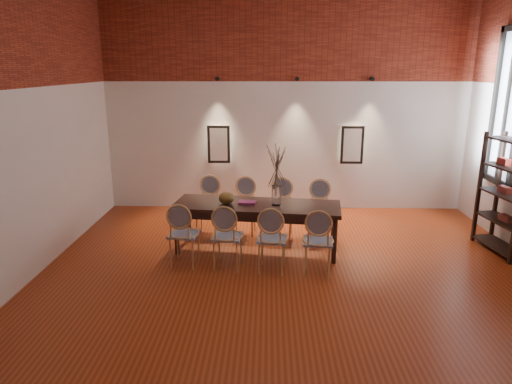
{
  "coord_description": "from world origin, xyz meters",
  "views": [
    {
      "loc": [
        -0.33,
        -5.4,
        2.76
      ],
      "look_at": [
        -0.5,
        0.84,
        1.05
      ],
      "focal_mm": 32.0,
      "sensor_mm": 36.0,
      "label": 1
    }
  ],
  "objects_px": {
    "chair_near_d": "(318,241)",
    "chair_far_a": "(208,206)",
    "chair_near_a": "(184,234)",
    "dining_table": "(257,227)",
    "chair_far_d": "(319,211)",
    "chair_far_c": "(281,209)",
    "shelving_rack": "(508,195)",
    "book": "(247,202)",
    "bowl": "(226,198)",
    "chair_near_c": "(272,239)",
    "vase": "(276,195)",
    "chair_near_b": "(228,236)",
    "chair_far_b": "(244,207)"
  },
  "relations": [
    {
      "from": "chair_near_d",
      "to": "chair_far_a",
      "type": "distance_m",
      "value": 2.34
    },
    {
      "from": "chair_near_a",
      "to": "dining_table",
      "type": "bearing_deg",
      "value": 35.92
    },
    {
      "from": "chair_near_d",
      "to": "chair_far_d",
      "type": "distance_m",
      "value": 1.37
    },
    {
      "from": "chair_near_a",
      "to": "chair_far_d",
      "type": "distance_m",
      "value": 2.34
    },
    {
      "from": "chair_near_a",
      "to": "chair_far_c",
      "type": "height_order",
      "value": "same"
    },
    {
      "from": "dining_table",
      "to": "shelving_rack",
      "type": "relative_size",
      "value": 1.4
    },
    {
      "from": "chair_far_a",
      "to": "chair_far_c",
      "type": "distance_m",
      "value": 1.26
    },
    {
      "from": "chair_near_d",
      "to": "book",
      "type": "bearing_deg",
      "value": 147.28
    },
    {
      "from": "chair_near_d",
      "to": "bowl",
      "type": "relative_size",
      "value": 3.92
    },
    {
      "from": "chair_near_c",
      "to": "vase",
      "type": "xyz_separation_m",
      "value": [
        0.06,
        0.68,
        0.43
      ]
    },
    {
      "from": "chair_near_c",
      "to": "book",
      "type": "distance_m",
      "value": 0.89
    },
    {
      "from": "chair_near_c",
      "to": "chair_far_a",
      "type": "relative_size",
      "value": 1.0
    },
    {
      "from": "dining_table",
      "to": "chair_near_c",
      "type": "bearing_deg",
      "value": -65.29
    },
    {
      "from": "chair_far_a",
      "to": "chair_near_b",
      "type": "bearing_deg",
      "value": 114.71
    },
    {
      "from": "chair_near_d",
      "to": "vase",
      "type": "xyz_separation_m",
      "value": [
        -0.56,
        0.76,
        0.43
      ]
    },
    {
      "from": "chair_far_b",
      "to": "bowl",
      "type": "relative_size",
      "value": 3.92
    },
    {
      "from": "chair_near_c",
      "to": "chair_far_c",
      "type": "relative_size",
      "value": 1.0
    },
    {
      "from": "chair_near_a",
      "to": "chair_near_b",
      "type": "bearing_deg",
      "value": 0.0
    },
    {
      "from": "chair_near_a",
      "to": "chair_near_d",
      "type": "distance_m",
      "value": 1.89
    },
    {
      "from": "dining_table",
      "to": "shelving_rack",
      "type": "xyz_separation_m",
      "value": [
        3.78,
        0.06,
        0.53
      ]
    },
    {
      "from": "chair_near_b",
      "to": "chair_near_d",
      "type": "xyz_separation_m",
      "value": [
        1.25,
        -0.15,
        0.0
      ]
    },
    {
      "from": "chair_far_d",
      "to": "book",
      "type": "height_order",
      "value": "chair_far_d"
    },
    {
      "from": "book",
      "to": "chair_near_a",
      "type": "bearing_deg",
      "value": -145.27
    },
    {
      "from": "chair_near_a",
      "to": "book",
      "type": "distance_m",
      "value": 1.1
    },
    {
      "from": "chair_near_c",
      "to": "shelving_rack",
      "type": "bearing_deg",
      "value": 19.17
    },
    {
      "from": "chair_near_c",
      "to": "shelving_rack",
      "type": "relative_size",
      "value": 0.52
    },
    {
      "from": "chair_far_c",
      "to": "chair_far_d",
      "type": "bearing_deg",
      "value": 180.0
    },
    {
      "from": "chair_far_b",
      "to": "vase",
      "type": "relative_size",
      "value": 3.13
    },
    {
      "from": "chair_near_a",
      "to": "book",
      "type": "height_order",
      "value": "chair_near_a"
    },
    {
      "from": "chair_near_b",
      "to": "vase",
      "type": "height_order",
      "value": "vase"
    },
    {
      "from": "chair_near_c",
      "to": "chair_far_b",
      "type": "relative_size",
      "value": 1.0
    },
    {
      "from": "chair_far_c",
      "to": "book",
      "type": "height_order",
      "value": "chair_far_c"
    },
    {
      "from": "book",
      "to": "shelving_rack",
      "type": "bearing_deg",
      "value": 0.39
    },
    {
      "from": "bowl",
      "to": "chair_near_a",
      "type": "bearing_deg",
      "value": -134.26
    },
    {
      "from": "chair_near_a",
      "to": "chair_near_b",
      "type": "relative_size",
      "value": 1.0
    },
    {
      "from": "chair_far_a",
      "to": "chair_far_d",
      "type": "relative_size",
      "value": 1.0
    },
    {
      "from": "dining_table",
      "to": "chair_far_c",
      "type": "xyz_separation_m",
      "value": [
        0.39,
        0.64,
        0.09
      ]
    },
    {
      "from": "bowl",
      "to": "chair_near_b",
      "type": "bearing_deg",
      "value": -84.07
    },
    {
      "from": "vase",
      "to": "chair_near_c",
      "type": "bearing_deg",
      "value": -95.29
    },
    {
      "from": "book",
      "to": "shelving_rack",
      "type": "relative_size",
      "value": 0.14
    },
    {
      "from": "vase",
      "to": "bowl",
      "type": "bearing_deg",
      "value": 177.03
    },
    {
      "from": "dining_table",
      "to": "chair_far_c",
      "type": "height_order",
      "value": "chair_far_c"
    },
    {
      "from": "chair_near_c",
      "to": "chair_far_c",
      "type": "bearing_deg",
      "value": 90.0
    },
    {
      "from": "shelving_rack",
      "to": "chair_far_b",
      "type": "bearing_deg",
      "value": 162.37
    },
    {
      "from": "chair_near_a",
      "to": "chair_far_d",
      "type": "xyz_separation_m",
      "value": [
        2.04,
        1.14,
        0.0
      ]
    },
    {
      "from": "chair_near_b",
      "to": "vase",
      "type": "relative_size",
      "value": 3.13
    },
    {
      "from": "dining_table",
      "to": "chair_far_c",
      "type": "relative_size",
      "value": 2.68
    },
    {
      "from": "chair_near_d",
      "to": "chair_far_a",
      "type": "height_order",
      "value": "same"
    },
    {
      "from": "vase",
      "to": "chair_near_d",
      "type": "bearing_deg",
      "value": -53.35
    },
    {
      "from": "chair_near_c",
      "to": "shelving_rack",
      "type": "height_order",
      "value": "shelving_rack"
    }
  ]
}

